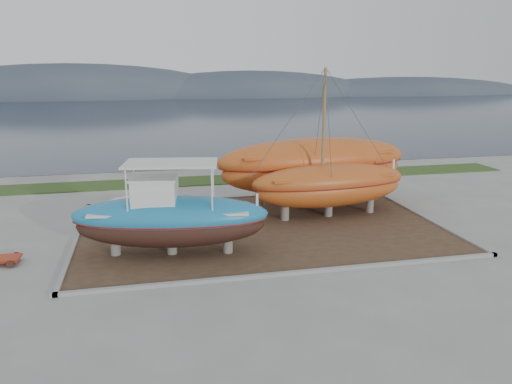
{
  "coord_description": "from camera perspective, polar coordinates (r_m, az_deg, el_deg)",
  "views": [
    {
      "loc": [
        -5.62,
        -19.89,
        8.11
      ],
      "look_at": [
        -0.27,
        4.0,
        1.93
      ],
      "focal_mm": 35.0,
      "sensor_mm": 36.0,
      "label": 1
    }
  ],
  "objects": [
    {
      "name": "grass_strip",
      "position": [
        36.73,
        -3.5,
        1.44
      ],
      "size": [
        44.0,
        3.0,
        0.08
      ],
      "primitive_type": "cube",
      "color": "#284219",
      "rests_on": "ground"
    },
    {
      "name": "white_dinghy",
      "position": [
        27.25,
        -12.06,
        -1.82
      ],
      "size": [
        4.74,
        2.06,
        1.39
      ],
      "primitive_type": null,
      "rotation": [
        0.0,
        0.0,
        -0.07
      ],
      "color": "silver",
      "rests_on": "dirt_patch"
    },
    {
      "name": "blue_caique",
      "position": [
        21.93,
        -9.77,
        -1.91
      ],
      "size": [
        8.85,
        4.01,
        4.11
      ],
      "primitive_type": null,
      "rotation": [
        0.0,
        0.0,
        -0.16
      ],
      "color": "#1C7AAE",
      "rests_on": "dirt_patch"
    },
    {
      "name": "sea",
      "position": [
        90.43,
        -9.11,
        8.84
      ],
      "size": [
        260.0,
        100.0,
        0.04
      ],
      "primitive_type": null,
      "color": "#192232",
      "rests_on": "ground"
    },
    {
      "name": "orange_bare_hull",
      "position": [
        29.9,
        6.61,
        2.27
      ],
      "size": [
        12.1,
        4.58,
        3.88
      ],
      "primitive_type": null,
      "rotation": [
        0.0,
        0.0,
        0.09
      ],
      "color": "#B24E1B",
      "rests_on": "dirt_patch"
    },
    {
      "name": "orange_sailboat",
      "position": [
        27.11,
        8.55,
        5.41
      ],
      "size": [
        9.05,
        3.29,
        7.99
      ],
      "primitive_type": null,
      "rotation": [
        0.0,
        0.0,
        0.08
      ],
      "color": "#B24E1B",
      "rests_on": "dirt_patch"
    },
    {
      "name": "ground",
      "position": [
        22.2,
        2.97,
        -7.28
      ],
      "size": [
        140.0,
        140.0,
        0.0
      ],
      "primitive_type": "plane",
      "color": "gray",
      "rests_on": "ground"
    },
    {
      "name": "mountain_ridge",
      "position": [
        145.22,
        -10.56,
        10.72
      ],
      "size": [
        200.0,
        36.0,
        20.0
      ],
      "primitive_type": null,
      "color": "#333D49",
      "rests_on": "ground"
    },
    {
      "name": "red_trailer",
      "position": [
        23.75,
        -27.03,
        -7.03
      ],
      "size": [
        2.18,
        1.14,
        0.3
      ],
      "primitive_type": null,
      "rotation": [
        0.0,
        0.0,
        -0.03
      ],
      "color": "#A22912",
      "rests_on": "ground"
    },
    {
      "name": "dirt_patch",
      "position": [
        25.83,
        0.59,
        -4.06
      ],
      "size": [
        18.0,
        12.0,
        0.06
      ],
      "primitive_type": "cube",
      "color": "#422D1E",
      "rests_on": "ground"
    },
    {
      "name": "curb_frame",
      "position": [
        25.82,
        0.59,
        -3.97
      ],
      "size": [
        18.6,
        12.6,
        0.15
      ],
      "primitive_type": null,
      "color": "gray",
      "rests_on": "ground"
    }
  ]
}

